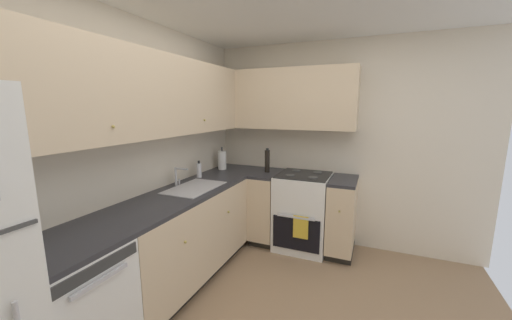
{
  "coord_description": "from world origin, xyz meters",
  "views": [
    {
      "loc": [
        -1.74,
        -0.41,
        1.72
      ],
      "look_at": [
        0.99,
        0.74,
        1.18
      ],
      "focal_mm": 20.2,
      "sensor_mm": 36.0,
      "label": 1
    }
  ],
  "objects_px": {
    "oil_bottle": "(267,161)",
    "soap_bottle": "(199,170)",
    "dishwasher": "(69,315)",
    "oven_range": "(303,211)",
    "paper_towel_roll": "(222,160)"
  },
  "relations": [
    {
      "from": "dishwasher",
      "to": "oil_bottle",
      "type": "distance_m",
      "value": 2.43
    },
    {
      "from": "paper_towel_roll",
      "to": "oil_bottle",
      "type": "distance_m",
      "value": 0.61
    },
    {
      "from": "oil_bottle",
      "to": "oven_range",
      "type": "bearing_deg",
      "value": -87.77
    },
    {
      "from": "oil_bottle",
      "to": "soap_bottle",
      "type": "bearing_deg",
      "value": 132.2
    },
    {
      "from": "oven_range",
      "to": "soap_bottle",
      "type": "bearing_deg",
      "value": 118.19
    },
    {
      "from": "oven_range",
      "to": "oil_bottle",
      "type": "bearing_deg",
      "value": 92.23
    },
    {
      "from": "dishwasher",
      "to": "oil_bottle",
      "type": "xyz_separation_m",
      "value": [
        2.31,
        -0.45,
        0.62
      ]
    },
    {
      "from": "soap_bottle",
      "to": "dishwasher",
      "type": "bearing_deg",
      "value": -174.06
    },
    {
      "from": "dishwasher",
      "to": "paper_towel_roll",
      "type": "xyz_separation_m",
      "value": [
        2.24,
        0.16,
        0.6
      ]
    },
    {
      "from": "soap_bottle",
      "to": "paper_towel_roll",
      "type": "relative_size",
      "value": 0.65
    },
    {
      "from": "dishwasher",
      "to": "oven_range",
      "type": "xyz_separation_m",
      "value": [
        2.33,
        -0.92,
        0.02
      ]
    },
    {
      "from": "paper_towel_roll",
      "to": "oil_bottle",
      "type": "xyz_separation_m",
      "value": [
        0.06,
        -0.61,
        0.02
      ]
    },
    {
      "from": "soap_bottle",
      "to": "paper_towel_roll",
      "type": "bearing_deg",
      "value": -2.26
    },
    {
      "from": "dishwasher",
      "to": "soap_bottle",
      "type": "bearing_deg",
      "value": 5.94
    },
    {
      "from": "dishwasher",
      "to": "oil_bottle",
      "type": "bearing_deg",
      "value": -11.04
    }
  ]
}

